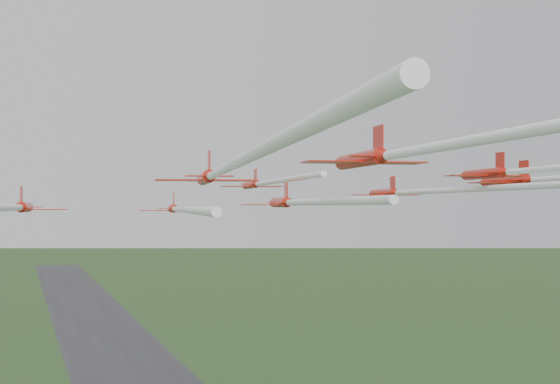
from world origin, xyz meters
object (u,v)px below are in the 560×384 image
object	(u,v)px
jet_row3_mid	(297,202)
jet_row4_left	(222,170)
jet_row2_left	(179,209)
jet_lead	(263,183)
jet_row2_right	(421,191)
jet_row3_left	(7,208)
jet_trail_solo	(441,146)

from	to	relation	value
jet_row3_mid	jet_row4_left	distance (m)	23.30
jet_row2_left	jet_row3_mid	size ratio (longest dim) A/B	1.32
jet_lead	jet_row2_right	size ratio (longest dim) A/B	0.84
jet_lead	jet_row3_mid	distance (m)	29.60
jet_row3_left	jet_trail_solo	size ratio (longest dim) A/B	1.01
jet_row2_right	jet_row3_left	distance (m)	48.21
jet_row2_left	jet_row3_left	world-z (taller)	jet_row3_left
jet_lead	jet_row3_mid	bearing A→B (deg)	-94.37
jet_row2_right	jet_row3_left	size ratio (longest dim) A/B	0.93
jet_lead	jet_trail_solo	xyz separation A→B (m)	(-8.20, -61.14, 0.37)
jet_row3_left	jet_row4_left	world-z (taller)	jet_row4_left
jet_row2_left	jet_row3_left	bearing A→B (deg)	-139.00
jet_row2_left	jet_row2_right	size ratio (longest dim) A/B	1.10
jet_row2_right	jet_row3_mid	bearing A→B (deg)	-146.80
jet_row4_left	jet_row3_mid	bearing A→B (deg)	66.07
jet_lead	jet_row2_right	world-z (taller)	jet_lead
jet_lead	jet_row2_left	distance (m)	29.03
jet_row3_left	jet_row3_mid	size ratio (longest dim) A/B	1.30
jet_lead	jet_row2_right	xyz separation A→B (m)	(13.32, -19.75, -1.43)
jet_lead	jet_row3_left	bearing A→B (deg)	-127.24
jet_row3_left	jet_row3_mid	xyz separation A→B (m)	(27.09, 5.15, 0.51)
jet_row2_left	jet_row4_left	world-z (taller)	jet_row4_left
jet_row2_left	jet_trail_solo	distance (m)	38.50
jet_row3_left	jet_row3_mid	distance (m)	27.58
jet_row3_mid	jet_trail_solo	xyz separation A→B (m)	(-2.61, -32.21, 3.15)
jet_row2_right	jet_row3_mid	xyz separation A→B (m)	(-18.90, -9.19, -1.36)
jet_trail_solo	jet_row4_left	bearing A→B (deg)	133.49
jet_row2_right	jet_row2_left	bearing A→B (deg)	-165.10
jet_row4_left	jet_trail_solo	size ratio (longest dim) A/B	1.04
jet_row2_right	jet_lead	bearing A→B (deg)	131.28
jet_row2_right	jet_row3_left	bearing A→B (deg)	-155.41
jet_trail_solo	jet_row3_mid	bearing A→B (deg)	90.64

